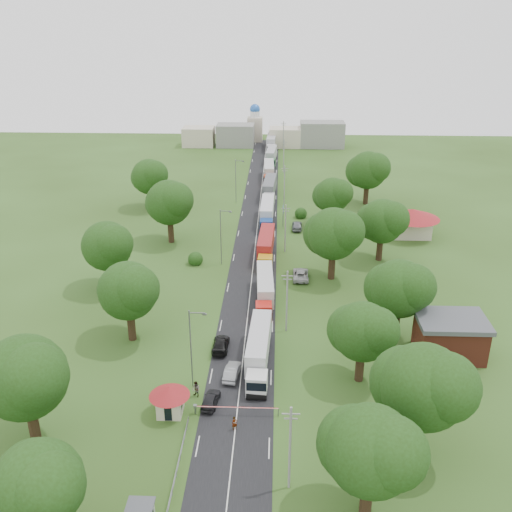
{
  "coord_description": "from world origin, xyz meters",
  "views": [
    {
      "loc": [
        4.08,
        -74.81,
        40.1
      ],
      "look_at": [
        0.61,
        11.85,
        3.0
      ],
      "focal_mm": 40.0,
      "sensor_mm": 36.0,
      "label": 1
    }
  ],
  "objects_px": {
    "guard_booth": "(170,397)",
    "car_lane_front": "(211,400)",
    "truck_0": "(259,349)",
    "car_lane_mid": "(232,372)",
    "info_sign": "(283,212)",
    "boom_barrier": "(224,408)",
    "pedestrian_near": "(235,424)"
  },
  "relations": [
    {
      "from": "info_sign",
      "to": "pedestrian_near",
      "type": "height_order",
      "value": "info_sign"
    },
    {
      "from": "truck_0",
      "to": "car_lane_front",
      "type": "distance_m",
      "value": 9.73
    },
    {
      "from": "boom_barrier",
      "to": "car_lane_mid",
      "type": "distance_m",
      "value": 7.01
    },
    {
      "from": "guard_booth",
      "to": "truck_0",
      "type": "xyz_separation_m",
      "value": [
        9.22,
        9.83,
        -0.06
      ]
    },
    {
      "from": "car_lane_front",
      "to": "pedestrian_near",
      "type": "bearing_deg",
      "value": 134.1
    },
    {
      "from": "truck_0",
      "to": "car_lane_mid",
      "type": "distance_m",
      "value": 4.39
    },
    {
      "from": "guard_booth",
      "to": "car_lane_front",
      "type": "distance_m",
      "value": 4.74
    },
    {
      "from": "info_sign",
      "to": "guard_booth",
      "type": "bearing_deg",
      "value": -101.68
    },
    {
      "from": "info_sign",
      "to": "truck_0",
      "type": "bearing_deg",
      "value": -93.63
    },
    {
      "from": "truck_0",
      "to": "car_lane_mid",
      "type": "relative_size",
      "value": 3.25
    },
    {
      "from": "car_lane_mid",
      "to": "pedestrian_near",
      "type": "xyz_separation_m",
      "value": [
        1.0,
        -9.38,
        0.07
      ]
    },
    {
      "from": "car_lane_front",
      "to": "info_sign",
      "type": "bearing_deg",
      "value": -90.31
    },
    {
      "from": "info_sign",
      "to": "car_lane_front",
      "type": "bearing_deg",
      "value": -98.0
    },
    {
      "from": "guard_booth",
      "to": "boom_barrier",
      "type": "bearing_deg",
      "value": 0.01
    },
    {
      "from": "info_sign",
      "to": "truck_0",
      "type": "distance_m",
      "value": 50.28
    },
    {
      "from": "boom_barrier",
      "to": "info_sign",
      "type": "bearing_deg",
      "value": 83.76
    },
    {
      "from": "car_lane_front",
      "to": "boom_barrier",
      "type": "bearing_deg",
      "value": 143.07
    },
    {
      "from": "info_sign",
      "to": "car_lane_mid",
      "type": "relative_size",
      "value": 0.93
    },
    {
      "from": "info_sign",
      "to": "car_lane_front",
      "type": "relative_size",
      "value": 1.03
    },
    {
      "from": "car_lane_front",
      "to": "car_lane_mid",
      "type": "distance_m",
      "value": 5.72
    },
    {
      "from": "guard_booth",
      "to": "truck_0",
      "type": "bearing_deg",
      "value": 46.84
    },
    {
      "from": "guard_booth",
      "to": "info_sign",
      "type": "relative_size",
      "value": 1.07
    },
    {
      "from": "guard_booth",
      "to": "info_sign",
      "type": "distance_m",
      "value": 61.27
    },
    {
      "from": "guard_booth",
      "to": "pedestrian_near",
      "type": "xyz_separation_m",
      "value": [
        7.15,
        -2.38,
        -1.37
      ]
    },
    {
      "from": "guard_booth",
      "to": "truck_0",
      "type": "relative_size",
      "value": 0.31
    },
    {
      "from": "info_sign",
      "to": "car_lane_mid",
      "type": "xyz_separation_m",
      "value": [
        -6.25,
        -53.0,
        -2.27
      ]
    },
    {
      "from": "truck_0",
      "to": "pedestrian_near",
      "type": "relative_size",
      "value": 9.04
    },
    {
      "from": "car_lane_front",
      "to": "car_lane_mid",
      "type": "relative_size",
      "value": 0.9
    },
    {
      "from": "boom_barrier",
      "to": "info_sign",
      "type": "height_order",
      "value": "info_sign"
    },
    {
      "from": "info_sign",
      "to": "car_lane_front",
      "type": "xyz_separation_m",
      "value": [
        -8.2,
        -58.38,
        -2.32
      ]
    },
    {
      "from": "truck_0",
      "to": "car_lane_front",
      "type": "bearing_deg",
      "value": -121.45
    },
    {
      "from": "truck_0",
      "to": "boom_barrier",
      "type": "bearing_deg",
      "value": -108.96
    }
  ]
}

